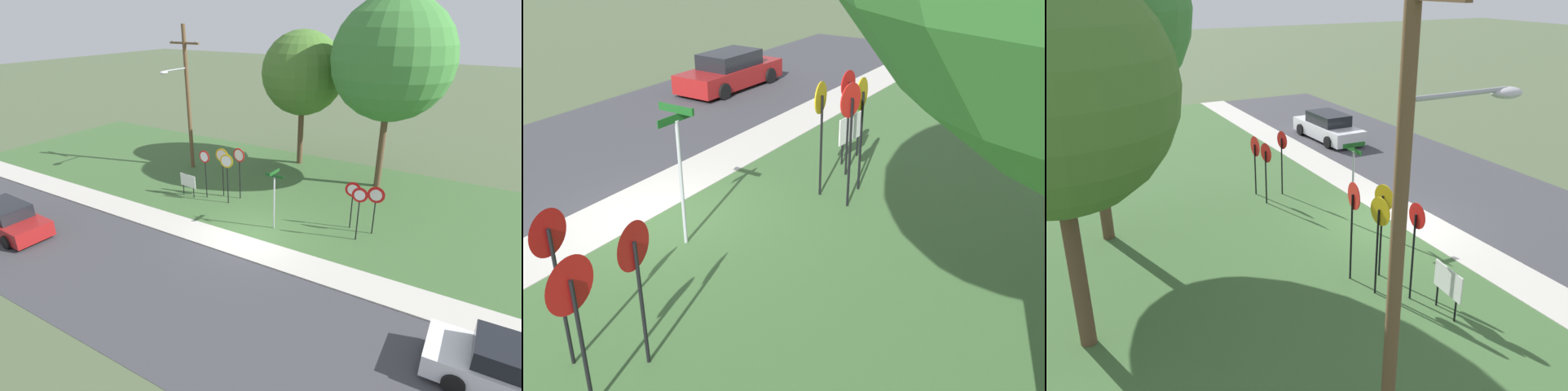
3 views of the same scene
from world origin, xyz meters
The scene contains 18 objects.
ground_plane centered at (0.00, 0.00, 0.00)m, with size 160.00×160.00×0.00m, color #4C5B3D.
road_asphalt centered at (0.00, -4.80, 0.01)m, with size 44.00×6.40×0.01m, color #3D3D42.
sidewalk_strip centered at (0.00, -0.80, 0.03)m, with size 44.00×1.60×0.06m, color #BCB7AD.
grass_median centered at (0.00, 6.00, 0.02)m, with size 44.00×12.00×0.04m, color #3D6033.
stop_sign_near_left centered at (-3.63, 3.11, 2.02)m, with size 0.75×0.11×2.71m.
stop_sign_near_right centered at (-2.88, 2.47, 2.00)m, with size 0.72×0.13×2.69m.
stop_sign_far_left centered at (-4.28, 2.46, 1.95)m, with size 0.66×0.10×2.66m.
stop_sign_far_center centered at (-2.67, 3.29, 2.10)m, with size 0.74×0.13×2.82m.
yield_sign_near_left centered at (3.55, 3.12, 1.74)m, with size 0.71×0.15×2.30m.
yield_sign_near_right centered at (4.15, 2.21, 1.89)m, with size 0.67×0.13×2.49m.
yield_sign_far_left centered at (4.60, 3.12, 1.75)m, with size 0.77×0.12×2.30m.
street_name_post centered at (0.53, 1.31, 1.74)m, with size 0.96×0.82×2.84m.
utility_pole centered at (-8.06, 5.72, 4.70)m, with size 2.10×2.29×8.62m.
notice_board centered at (-5.24, 2.12, 0.87)m, with size 1.10×0.14×1.25m.
oak_tree_left centered at (-2.48, 10.18, 5.82)m, with size 5.09×5.09×8.34m.
oak_tree_right centered at (3.14, 8.85, 7.03)m, with size 6.32×6.32×10.16m.
parked_sedan_distant centered at (10.36, -3.27, 0.65)m, with size 4.63×1.99×1.39m.
parked_hatchback_near centered at (-9.74, -5.16, 0.65)m, with size 4.69×2.02×1.39m.
Camera 1 is at (8.65, -13.39, 9.15)m, focal length 28.18 mm.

